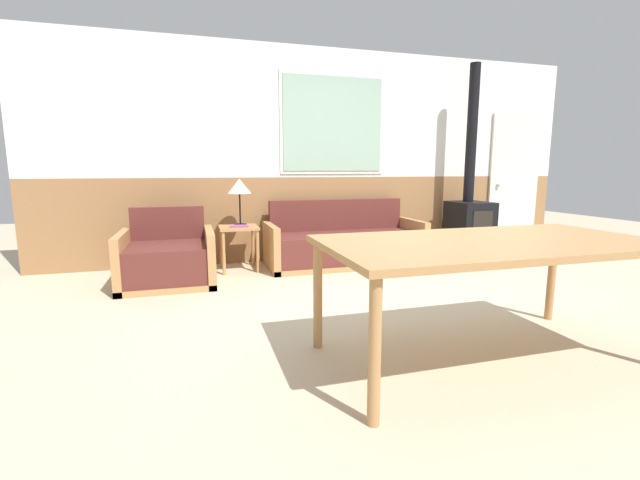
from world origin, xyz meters
TOP-DOWN VIEW (x-y plane):
  - ground_plane at (0.00, 0.00)m, footprint 16.00×16.00m
  - wall_back at (0.00, 2.63)m, footprint 7.20×0.09m
  - couch at (0.08, 2.12)m, footprint 1.93×0.77m
  - armchair at (-1.98, 1.79)m, footprint 0.94×0.88m
  - side_table at (-1.21, 2.19)m, footprint 0.44×0.44m
  - table_lamp at (-1.18, 2.27)m, footprint 0.28×0.28m
  - book_stack at (-1.21, 2.11)m, footprint 0.22×0.13m
  - dining_table at (0.02, -0.67)m, footprint 2.04×1.05m
  - wood_stove at (1.89, 2.14)m, footprint 0.48×0.56m
  - entry_door at (2.94, 2.57)m, footprint 0.85×0.09m

SIDE VIEW (x-z plane):
  - ground_plane at x=0.00m, z-range 0.00..0.00m
  - armchair at x=-1.98m, z-range -0.14..0.63m
  - couch at x=0.08m, z-range -0.15..0.64m
  - side_table at x=-1.21m, z-range 0.16..0.68m
  - book_stack at x=-1.21m, z-range 0.52..0.55m
  - wood_stove at x=1.89m, z-range -0.65..1.89m
  - dining_table at x=0.02m, z-range 0.32..1.08m
  - table_lamp at x=-1.18m, z-range 0.70..1.24m
  - entry_door at x=2.94m, z-range 0.00..1.98m
  - wall_back at x=0.00m, z-range 0.02..2.72m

